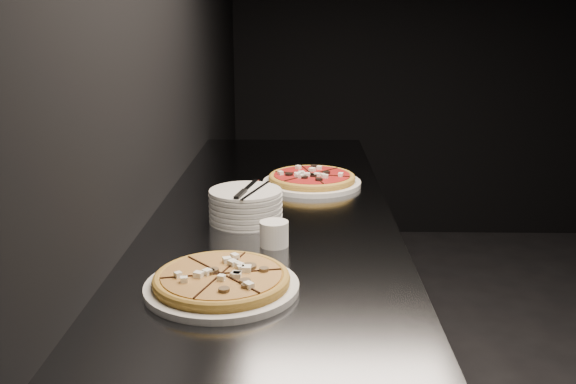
{
  "coord_description": "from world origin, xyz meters",
  "views": [
    {
      "loc": [
        -2.04,
        -1.87,
        1.52
      ],
      "look_at": [
        -2.08,
        -0.07,
        1.02
      ],
      "focal_mm": 40.0,
      "sensor_mm": 36.0,
      "label": 1
    }
  ],
  "objects_px": {
    "pizza_mushroom": "(222,281)",
    "ramekin": "(274,233)",
    "cutlery": "(248,190)",
    "plate_stack": "(246,206)",
    "counter": "(273,350)",
    "pizza_tomato": "(312,179)"
  },
  "relations": [
    {
      "from": "pizza_mushroom",
      "to": "ramekin",
      "type": "distance_m",
      "value": 0.31
    },
    {
      "from": "cutlery",
      "to": "plate_stack",
      "type": "bearing_deg",
      "value": 129.53
    },
    {
      "from": "ramekin",
      "to": "counter",
      "type": "bearing_deg",
      "value": 93.76
    },
    {
      "from": "cutlery",
      "to": "ramekin",
      "type": "bearing_deg",
      "value": -54.24
    },
    {
      "from": "pizza_mushroom",
      "to": "cutlery",
      "type": "bearing_deg",
      "value": 87.53
    },
    {
      "from": "pizza_tomato",
      "to": "ramekin",
      "type": "bearing_deg",
      "value": -99.99
    },
    {
      "from": "pizza_mushroom",
      "to": "cutlery",
      "type": "relative_size",
      "value": 1.67
    },
    {
      "from": "pizza_tomato",
      "to": "cutlery",
      "type": "height_order",
      "value": "cutlery"
    },
    {
      "from": "plate_stack",
      "to": "cutlery",
      "type": "distance_m",
      "value": 0.05
    },
    {
      "from": "counter",
      "to": "pizza_mushroom",
      "type": "distance_m",
      "value": 0.73
    },
    {
      "from": "counter",
      "to": "cutlery",
      "type": "distance_m",
      "value": 0.57
    },
    {
      "from": "cutlery",
      "to": "ramekin",
      "type": "xyz_separation_m",
      "value": [
        0.08,
        -0.19,
        -0.06
      ]
    },
    {
      "from": "pizza_tomato",
      "to": "cutlery",
      "type": "distance_m",
      "value": 0.48
    },
    {
      "from": "cutlery",
      "to": "ramekin",
      "type": "relative_size",
      "value": 2.85
    },
    {
      "from": "pizza_tomato",
      "to": "pizza_mushroom",
      "type": "bearing_deg",
      "value": -103.27
    },
    {
      "from": "pizza_tomato",
      "to": "plate_stack",
      "type": "height_order",
      "value": "plate_stack"
    },
    {
      "from": "ramekin",
      "to": "plate_stack",
      "type": "bearing_deg",
      "value": 114.16
    },
    {
      "from": "pizza_tomato",
      "to": "ramekin",
      "type": "height_order",
      "value": "ramekin"
    },
    {
      "from": "cutlery",
      "to": "counter",
      "type": "bearing_deg",
      "value": 54.96
    },
    {
      "from": "pizza_mushroom",
      "to": "ramekin",
      "type": "xyz_separation_m",
      "value": [
        0.11,
        0.29,
        0.01
      ]
    },
    {
      "from": "plate_stack",
      "to": "pizza_tomato",
      "type": "bearing_deg",
      "value": 63.98
    },
    {
      "from": "pizza_tomato",
      "to": "plate_stack",
      "type": "relative_size",
      "value": 1.77
    }
  ]
}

